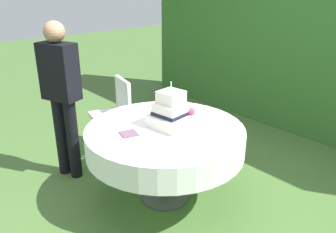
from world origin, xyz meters
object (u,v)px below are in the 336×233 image
Objects in this scene: cake_table at (165,139)px; standing_person at (61,91)px; garden_chair at (116,109)px; serving_plate_far at (230,129)px; serving_plate_near at (200,112)px; wedding_cake at (171,113)px; napkin_stack at (129,134)px; serving_plate_left at (199,119)px.

cake_table is 1.15m from standing_person.
serving_plate_far is at bearing 7.49° from garden_chair.
standing_person is (-0.94, -0.98, 0.19)m from serving_plate_near.
serving_plate_far is (0.40, 0.33, -0.12)m from wedding_cake.
napkin_stack is at bearing -105.69° from wedding_cake.
garden_chair is at bearing -171.66° from serving_plate_left.
serving_plate_near is (-0.05, 0.50, 0.12)m from cake_table.
cake_table is 12.78× the size of serving_plate_far.
serving_plate_far is at bearing -12.45° from serving_plate_near.
wedding_cake reaches higher than napkin_stack.
cake_table is at bearing -84.50° from serving_plate_near.
garden_chair is (-1.11, 0.19, -0.08)m from cake_table.
cake_table is 1.13m from garden_chair.
wedding_cake is 2.97× the size of napkin_stack.
serving_plate_near is 1.37m from standing_person.
wedding_cake is 0.46× the size of garden_chair.
serving_plate_left is at bearing 38.96° from standing_person.
serving_plate_left is 0.08× the size of standing_person.
serving_plate_far is (0.41, 0.39, 0.12)m from cake_table.
wedding_cake is 1.17m from garden_chair.
wedding_cake is 3.37× the size of serving_plate_left.
serving_plate_near reaches higher than cake_table.
wedding_cake is at bearing 74.31° from napkin_stack.
serving_plate_near is 0.08× the size of standing_person.
standing_person reaches higher than wedding_cake.
serving_plate_left is at bearing 77.46° from napkin_stack.
garden_chair is 0.79m from standing_person.
standing_person reaches higher than serving_plate_near.
serving_plate_far is at bearing 39.72° from wedding_cake.
napkin_stack is (-0.10, -0.32, 0.12)m from cake_table.
cake_table is at bearing 25.97° from standing_person.
serving_plate_left is at bearing 81.07° from cake_table.
garden_chair is at bearing -172.51° from serving_plate_far.
cake_table is 0.35m from napkin_stack.
standing_person is (-0.99, -0.48, 0.31)m from cake_table.
serving_plate_near is 1.12m from garden_chair.
serving_plate_far is 0.80× the size of napkin_stack.
cake_table is 3.43× the size of wedding_cake.
cake_table is 1.59× the size of garden_chair.
serving_plate_near is at bearing 128.80° from serving_plate_left.
serving_plate_left is 0.88× the size of napkin_stack.
garden_chair is (-1.06, -0.30, -0.19)m from serving_plate_near.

